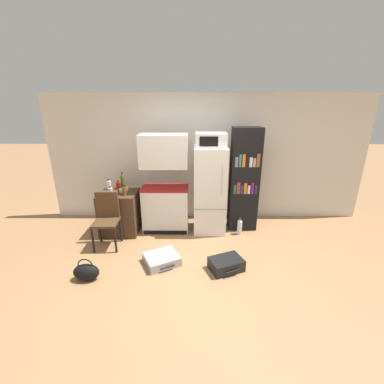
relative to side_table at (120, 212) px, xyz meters
name	(u,v)px	position (x,y,z in m)	size (l,w,h in m)	color
ground_plane	(198,272)	(1.46, -1.27, -0.40)	(24.00, 24.00, 0.00)	#A3754C
wall_back	(207,159)	(1.66, 0.73, 0.87)	(6.40, 0.10, 2.52)	silver
side_table	(120,212)	(0.00, 0.00, 0.00)	(0.68, 0.67, 0.79)	#422D1E
kitchen_hutch	(165,188)	(0.85, 0.09, 0.44)	(0.87, 0.50, 1.83)	silver
refrigerator	(210,191)	(1.69, 0.05, 0.41)	(0.59, 0.59, 1.61)	white
microwave	(211,140)	(1.68, 0.05, 1.34)	(0.54, 0.37, 0.24)	silver
bookshelf	(244,180)	(2.33, 0.17, 0.58)	(0.53, 0.33, 1.95)	black
bottle_amber_beer	(125,191)	(0.16, -0.15, 0.47)	(0.07, 0.07, 0.19)	brown
bottle_clear_short	(110,191)	(-0.11, -0.10, 0.45)	(0.08, 0.08, 0.14)	silver
bottle_milk_white	(109,185)	(-0.22, 0.17, 0.48)	(0.08, 0.08, 0.20)	white
bottle_ketchup_red	(118,185)	(-0.04, 0.18, 0.47)	(0.09, 0.09, 0.17)	#AD1914
bottle_olive_oil	(122,181)	(0.01, 0.27, 0.52)	(0.07, 0.07, 0.30)	#566619
bowl	(124,190)	(0.09, 0.05, 0.42)	(0.17, 0.17, 0.05)	silver
chair	(107,215)	(-0.08, -0.50, 0.16)	(0.41, 0.42, 0.94)	black
suitcase_large_flat	(162,259)	(0.90, -1.06, -0.33)	(0.64, 0.62, 0.14)	#99999E
suitcase_small_flat	(226,264)	(1.87, -1.21, -0.31)	(0.56, 0.48, 0.18)	black
handbag	(86,272)	(-0.10, -1.45, -0.27)	(0.36, 0.20, 0.33)	black
water_bottle_front	(240,227)	(2.25, -0.12, -0.25)	(0.09, 0.09, 0.33)	silver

